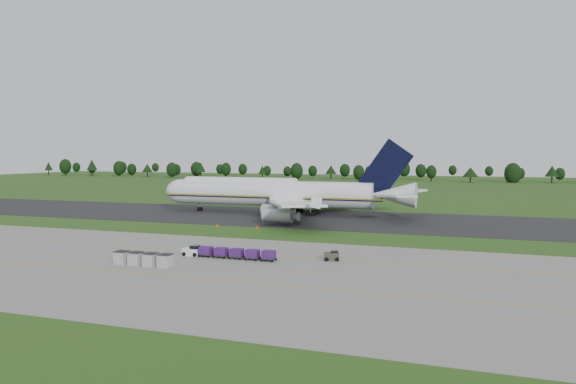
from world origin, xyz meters
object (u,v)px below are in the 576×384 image
at_px(aircraft, 276,193).
at_px(utility_cart, 331,257).
at_px(edge_markers, 237,227).
at_px(uld_row, 143,259).
at_px(baggage_train, 227,253).

relative_size(aircraft, utility_cart, 27.73).
height_order(utility_cart, edge_markers, utility_cart).
bearing_deg(aircraft, edge_markers, -86.06).
bearing_deg(edge_markers, utility_cart, -44.55).
relative_size(utility_cart, edge_markers, 0.25).
height_order(utility_cart, uld_row, uld_row).
bearing_deg(aircraft, baggage_train, -76.10).
relative_size(baggage_train, uld_row, 1.68).
relative_size(aircraft, uld_row, 7.58).
height_order(aircraft, edge_markers, aircraft).
distance_m(baggage_train, uld_row, 12.55).
height_order(uld_row, edge_markers, uld_row).
bearing_deg(uld_row, aircraft, 95.09).
bearing_deg(edge_markers, aircraft, 93.94).
xyz_separation_m(aircraft, baggage_train, (14.87, -60.09, -4.67)).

